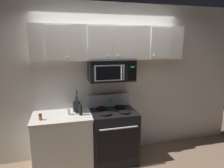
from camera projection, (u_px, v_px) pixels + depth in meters
back_wall at (108, 81)px, 3.57m from camera, size 5.20×0.10×2.70m
stove_range at (113, 134)px, 3.41m from camera, size 0.76×0.69×1.12m
over_range_microwave at (111, 70)px, 3.29m from camera, size 0.76×0.43×0.35m
upper_cabinets at (111, 43)px, 3.23m from camera, size 2.50×0.36×0.55m
counter_segment at (63, 141)px, 3.21m from camera, size 0.93×0.65×0.90m
utensil_crock_charcoal at (77, 106)px, 3.28m from camera, size 0.12×0.12×0.40m
salt_shaker at (68, 112)px, 3.13m from camera, size 0.05×0.05×0.10m
pepper_mill at (81, 110)px, 3.10m from camera, size 0.05×0.05×0.18m
spice_jar at (40, 117)px, 2.91m from camera, size 0.05×0.05×0.09m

